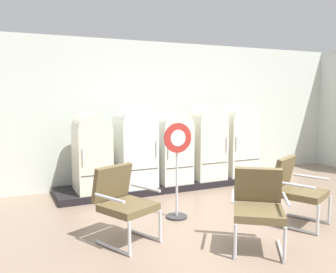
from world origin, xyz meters
The scene contains 12 objects.
ground centered at (0.00, 0.00, -0.03)m, with size 12.00×10.00×0.05m, color #866F5D.
back_wall centered at (0.00, 3.66, 1.47)m, with size 11.76×0.12×2.92m.
display_plinth centered at (0.00, 3.02, 0.06)m, with size 4.47×0.95×0.12m, color black.
refrigerator_0 centered at (-1.59, 2.93, 0.87)m, with size 0.59×0.72×1.41m.
refrigerator_1 centered at (-0.78, 2.93, 0.93)m, with size 0.67×0.70×1.53m.
refrigerator_2 centered at (-0.01, 2.92, 0.87)m, with size 0.62×0.69×1.40m.
refrigerator_3 centered at (0.76, 2.92, 0.91)m, with size 0.64×0.68×1.49m.
refrigerator_4 centered at (1.54, 2.88, 0.92)m, with size 0.69×0.61×1.52m.
armchair_left centered at (-1.69, 0.85, 0.53)m, with size 0.82×0.86×0.95m.
armchair_right centered at (0.74, 0.39, 0.53)m, with size 0.82×0.86×0.95m.
armchair_center centered at (-0.28, -0.02, 0.53)m, with size 0.86×0.89×0.95m.
sign_stand centered at (-0.70, 1.32, 0.69)m, with size 0.44×0.32×1.43m.
Camera 1 is at (-3.04, -3.38, 1.86)m, focal length 38.73 mm.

